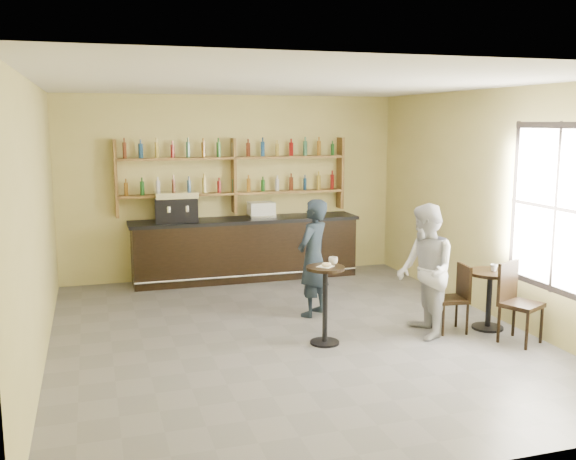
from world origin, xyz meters
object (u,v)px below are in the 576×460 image
object	(u,v)px
pedestal_table	(325,305)
man_main	(313,258)
chair_south	(521,304)
bar_counter	(246,249)
pastry_case	(261,210)
chair_west	(451,298)
patron_second	(425,271)
cafe_table	(489,300)
espresso_machine	(176,207)

from	to	relation	value
pedestal_table	man_main	world-z (taller)	man_main
chair_south	bar_counter	bearing A→B (deg)	95.04
pastry_case	pedestal_table	world-z (taller)	pastry_case
bar_counter	chair_west	xyz separation A→B (m)	(1.91, -3.61, -0.09)
bar_counter	pastry_case	xyz separation A→B (m)	(0.29, 0.00, 0.68)
pastry_case	patron_second	distance (m)	3.88
pedestal_table	patron_second	distance (m)	1.37
pastry_case	chair_west	bearing A→B (deg)	-68.43
cafe_table	chair_west	size ratio (longest dim) A/B	0.88
bar_counter	man_main	size ratio (longest dim) A/B	2.38
espresso_machine	pedestal_table	size ratio (longest dim) A/B	0.71
chair_west	patron_second	distance (m)	0.60
bar_counter	espresso_machine	bearing A→B (deg)	180.00
chair_west	cafe_table	bearing A→B (deg)	92.15
bar_counter	chair_south	bearing A→B (deg)	-59.54
espresso_machine	chair_west	xyz separation A→B (m)	(3.09, -3.61, -0.88)
bar_counter	chair_south	world-z (taller)	bar_counter
pastry_case	patron_second	size ratio (longest dim) A/B	0.26
bar_counter	cafe_table	size ratio (longest dim) A/B	5.05
cafe_table	patron_second	bearing A→B (deg)	-179.38
bar_counter	chair_south	size ratio (longest dim) A/B	3.94
pedestal_table	espresso_machine	bearing A→B (deg)	110.71
bar_counter	pedestal_table	world-z (taller)	bar_counter
chair_south	pedestal_table	bearing A→B (deg)	138.14
patron_second	chair_south	bearing A→B (deg)	70.45
man_main	chair_south	size ratio (longest dim) A/B	1.65
bar_counter	chair_south	xyz separation A→B (m)	(2.51, -4.26, -0.03)
patron_second	chair_west	bearing A→B (deg)	108.39
bar_counter	chair_west	world-z (taller)	bar_counter
espresso_machine	cafe_table	world-z (taller)	espresso_machine
chair_south	patron_second	bearing A→B (deg)	124.71
bar_counter	patron_second	distance (m)	3.97
espresso_machine	chair_south	bearing A→B (deg)	-44.26
espresso_machine	pastry_case	distance (m)	1.48
bar_counter	man_main	xyz separation A→B (m)	(0.42, -2.38, 0.30)
pastry_case	chair_west	world-z (taller)	pastry_case
chair_west	pedestal_table	bearing A→B (deg)	-84.04
espresso_machine	man_main	xyz separation A→B (m)	(1.61, -2.38, -0.49)
pastry_case	chair_west	distance (m)	4.03
espresso_machine	chair_west	bearing A→B (deg)	-44.60
pastry_case	bar_counter	bearing A→B (deg)	177.43
man_main	cafe_table	world-z (taller)	man_main
man_main	bar_counter	bearing A→B (deg)	-121.64
pedestal_table	chair_south	world-z (taller)	chair_south
pedestal_table	man_main	size ratio (longest dim) A/B	0.59
pastry_case	man_main	xyz separation A→B (m)	(0.13, -2.38, -0.38)
chair_west	chair_south	distance (m)	0.89
pedestal_table	cafe_table	world-z (taller)	pedestal_table
bar_counter	chair_west	distance (m)	4.09
bar_counter	pedestal_table	distance (m)	3.57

